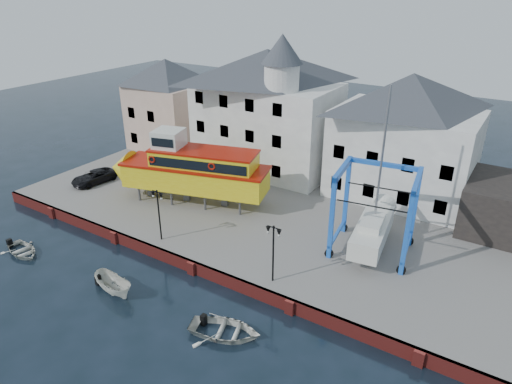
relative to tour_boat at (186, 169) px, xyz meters
The scene contains 14 objects.
ground 10.98m from the tour_boat, 48.38° to the right, with size 140.00×140.00×0.00m, color black.
hardstanding 8.37m from the tour_boat, 26.52° to the left, with size 44.00×22.00×1.00m, color slate.
quay_wall 10.73m from the tour_boat, 47.99° to the right, with size 44.00×0.47×1.00m.
building_pink 15.43m from the tour_boat, 137.26° to the left, with size 8.00×7.00×10.30m.
building_white_main 11.42m from the tour_boat, 80.00° to the left, with size 14.00×8.30×14.00m.
building_white_right 19.61m from the tour_boat, 35.81° to the left, with size 12.00×8.00×11.20m.
lamp_post_left 6.99m from the tour_boat, 66.66° to the right, with size 1.12×0.32×4.20m.
lamp_post_right 14.29m from the tour_boat, 26.69° to the right, with size 1.12×0.32×4.20m.
tour_boat is the anchor object (origin of this frame).
travel_lift 16.96m from the tour_boat, ahead, with size 6.25×8.28×12.19m.
van 10.81m from the tour_boat, 169.56° to the right, with size 2.04×4.43×1.23m, color black.
motorboat_a 13.31m from the tour_boat, 73.02° to the right, with size 1.37×3.63×1.40m, color silver.
motorboat_b 17.36m from the tour_boat, 42.59° to the right, with size 3.11×4.35×0.90m, color silver.
motorboat_d 14.55m from the tour_boat, 115.75° to the right, with size 2.50×3.50×0.72m, color silver.
Camera 1 is at (18.51, -20.61, 19.24)m, focal length 32.00 mm.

